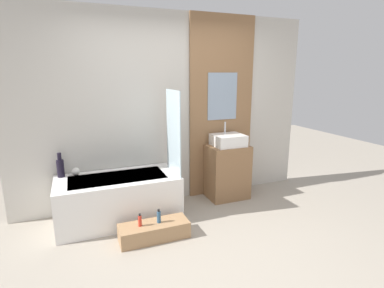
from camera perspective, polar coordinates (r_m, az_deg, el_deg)
The scene contains 12 objects.
ground_plane at distance 3.24m, azimuth 4.99°, elevation -20.59°, with size 12.00×12.00×0.00m, color #A39989.
wall_tiled_back at distance 4.18m, azimuth -4.42°, elevation 6.42°, with size 4.20×0.06×2.60m, color beige.
wall_wood_accent at distance 4.43m, azimuth 5.65°, elevation 6.90°, with size 1.00×0.04×2.60m.
bathtub at distance 3.89m, azimuth -13.76°, elevation -10.02°, with size 1.46×0.72×0.56m.
glass_shower_screen at distance 3.73m, azimuth -3.56°, elevation 2.25°, with size 0.01×0.52×1.04m, color silver.
wooden_step_bench at distance 3.50m, azimuth -7.22°, elevation -16.09°, with size 0.77×0.29×0.18m, color #A87F56.
vanity_cabinet at distance 4.43m, azimuth 6.74°, elevation -5.26°, with size 0.58×0.42×0.79m, color #8E6642.
sink at distance 4.31m, azimuth 6.91°, elevation 0.73°, with size 0.44×0.38×0.33m.
vase_tall_dark at distance 3.99m, azimuth -23.78°, elevation -4.06°, with size 0.09×0.09×0.30m.
vase_round_light at distance 4.00m, azimuth -21.25°, elevation -4.90°, with size 0.10×0.10×0.10m, color silver.
bottle_soap_primary at distance 3.39m, azimuth -9.90°, elevation -14.16°, with size 0.04×0.04×0.15m.
bottle_soap_secondary at distance 3.43m, azimuth -6.34°, elevation -13.58°, with size 0.04×0.04×0.16m.
Camera 1 is at (-1.23, -2.38, 1.81)m, focal length 28.00 mm.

